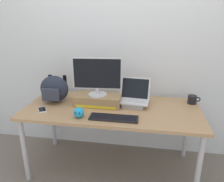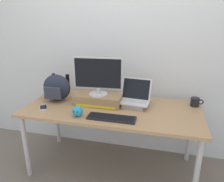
% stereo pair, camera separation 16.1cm
% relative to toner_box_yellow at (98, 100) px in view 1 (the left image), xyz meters
% --- Properties ---
extents(ground_plane, '(20.00, 20.00, 0.00)m').
position_rel_toner_box_yellow_xyz_m(ground_plane, '(0.16, -0.05, -0.80)').
color(ground_plane, '#70665B').
extents(back_wall, '(7.00, 0.10, 2.60)m').
position_rel_toner_box_yellow_xyz_m(back_wall, '(0.16, 0.45, 0.50)').
color(back_wall, silver).
rests_on(back_wall, ground).
extents(desk, '(1.79, 0.80, 0.74)m').
position_rel_toner_box_yellow_xyz_m(desk, '(0.16, -0.05, -0.12)').
color(desk, '#A87F56').
rests_on(desk, ground).
extents(toner_box_yellow, '(0.49, 0.24, 0.11)m').
position_rel_toner_box_yellow_xyz_m(toner_box_yellow, '(0.00, 0.00, 0.00)').
color(toner_box_yellow, '#9E7A51').
rests_on(toner_box_yellow, desk).
extents(desktop_monitor, '(0.50, 0.20, 0.40)m').
position_rel_toner_box_yellow_xyz_m(desktop_monitor, '(0.00, -0.00, 0.26)').
color(desktop_monitor, silver).
rests_on(desktop_monitor, toner_box_yellow).
extents(open_laptop, '(0.33, 0.26, 0.28)m').
position_rel_toner_box_yellow_xyz_m(open_laptop, '(0.38, 0.04, 0.00)').
color(open_laptop, '#ADADB2').
rests_on(open_laptop, desk).
extents(external_keyboard, '(0.45, 0.14, 0.02)m').
position_rel_toner_box_yellow_xyz_m(external_keyboard, '(0.22, -0.31, -0.04)').
color(external_keyboard, black).
rests_on(external_keyboard, desk).
extents(messenger_backpack, '(0.32, 0.26, 0.29)m').
position_rel_toner_box_yellow_xyz_m(messenger_backpack, '(-0.48, 0.01, 0.09)').
color(messenger_backpack, '#232838').
rests_on(messenger_backpack, desk).
extents(coffee_mug, '(0.13, 0.09, 0.09)m').
position_rel_toner_box_yellow_xyz_m(coffee_mug, '(1.00, 0.19, -0.01)').
color(coffee_mug, black).
rests_on(coffee_mug, desk).
extents(cell_phone, '(0.14, 0.16, 0.01)m').
position_rel_toner_box_yellow_xyz_m(cell_phone, '(-0.52, -0.24, -0.05)').
color(cell_phone, silver).
rests_on(cell_phone, desk).
extents(plush_toy, '(0.10, 0.10, 0.10)m').
position_rel_toner_box_yellow_xyz_m(plush_toy, '(-0.10, -0.33, -0.00)').
color(plush_toy, '#2393CC').
rests_on(plush_toy, desk).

